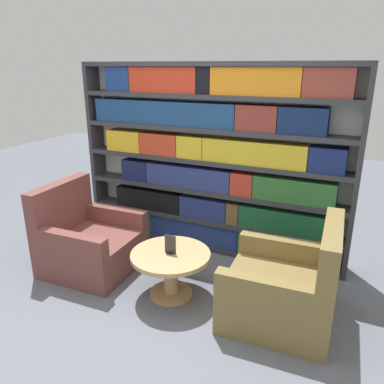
% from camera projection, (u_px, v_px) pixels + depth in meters
% --- Properties ---
extents(ground_plane, '(14.00, 14.00, 0.00)m').
position_uv_depth(ground_plane, '(147.00, 311.00, 3.33)').
color(ground_plane, slate).
extents(bookshelf, '(3.14, 0.30, 2.12)m').
position_uv_depth(bookshelf, '(212.00, 161.00, 4.20)').
color(bookshelf, silver).
rests_on(bookshelf, ground_plane).
extents(armchair_left, '(0.91, 0.89, 0.92)m').
position_uv_depth(armchair_left, '(88.00, 242.00, 3.98)').
color(armchair_left, brown).
rests_on(armchair_left, ground_plane).
extents(armchair_right, '(0.92, 0.90, 0.92)m').
position_uv_depth(armchair_right, '(285.00, 289.00, 3.15)').
color(armchair_right, olive).
rests_on(armchair_right, ground_plane).
extents(coffee_table, '(0.74, 0.74, 0.44)m').
position_uv_depth(coffee_table, '(171.00, 265.00, 3.48)').
color(coffee_table, tan).
rests_on(coffee_table, ground_plane).
extents(table_sign, '(0.11, 0.06, 0.18)m').
position_uv_depth(table_sign, '(170.00, 245.00, 3.41)').
color(table_sign, black).
rests_on(table_sign, coffee_table).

